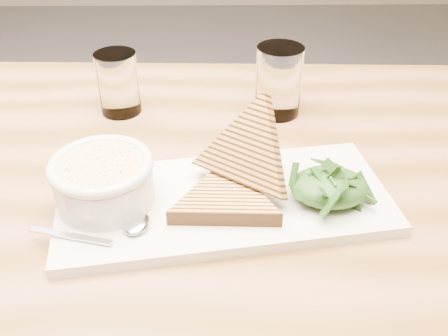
{
  "coord_description": "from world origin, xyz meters",
  "views": [
    {
      "loc": [
        0.26,
        -0.8,
        1.18
      ],
      "look_at": [
        0.26,
        -0.25,
        0.79
      ],
      "focal_mm": 40.0,
      "sensor_mm": 36.0,
      "label": 1
    }
  ],
  "objects_px": {
    "glass_near": "(118,83)",
    "glass_far": "(279,81)",
    "table_top": "(186,195)",
    "platter": "(224,201)",
    "soup_bowl": "(104,185)"
  },
  "relations": [
    {
      "from": "table_top",
      "to": "platter",
      "type": "xyz_separation_m",
      "value": [
        0.06,
        -0.05,
        0.03
      ]
    },
    {
      "from": "glass_near",
      "to": "platter",
      "type": "bearing_deg",
      "value": -56.25
    },
    {
      "from": "soup_bowl",
      "to": "glass_near",
      "type": "height_order",
      "value": "glass_near"
    },
    {
      "from": "platter",
      "to": "glass_near",
      "type": "distance_m",
      "value": 0.33
    },
    {
      "from": "platter",
      "to": "glass_far",
      "type": "xyz_separation_m",
      "value": [
        0.1,
        0.26,
        0.05
      ]
    },
    {
      "from": "table_top",
      "to": "glass_far",
      "type": "bearing_deg",
      "value": 54.27
    },
    {
      "from": "soup_bowl",
      "to": "glass_far",
      "type": "height_order",
      "value": "glass_far"
    },
    {
      "from": "table_top",
      "to": "platter",
      "type": "bearing_deg",
      "value": -41.76
    },
    {
      "from": "soup_bowl",
      "to": "glass_near",
      "type": "xyz_separation_m",
      "value": [
        -0.02,
        0.28,
        0.01
      ]
    },
    {
      "from": "table_top",
      "to": "glass_near",
      "type": "xyz_separation_m",
      "value": [
        -0.13,
        0.22,
        0.08
      ]
    },
    {
      "from": "glass_near",
      "to": "soup_bowl",
      "type": "bearing_deg",
      "value": -84.97
    },
    {
      "from": "glass_near",
      "to": "glass_far",
      "type": "bearing_deg",
      "value": -1.73
    },
    {
      "from": "table_top",
      "to": "soup_bowl",
      "type": "relative_size",
      "value": 10.07
    },
    {
      "from": "glass_near",
      "to": "glass_far",
      "type": "height_order",
      "value": "glass_far"
    },
    {
      "from": "table_top",
      "to": "glass_far",
      "type": "relative_size",
      "value": 10.57
    }
  ]
}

